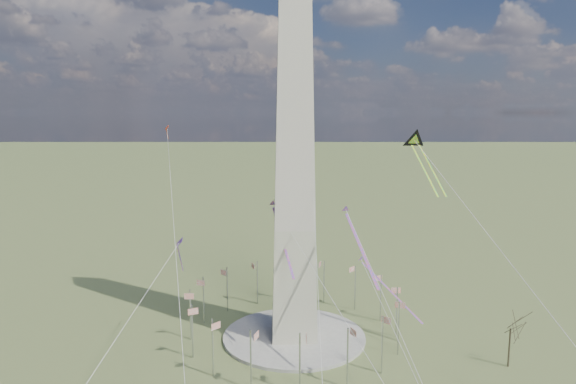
{
  "coord_description": "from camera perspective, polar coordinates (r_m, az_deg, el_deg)",
  "views": [
    {
      "loc": [
        -5.41,
        -122.73,
        56.5
      ],
      "look_at": [
        -1.56,
        0.0,
        37.49
      ],
      "focal_mm": 32.0,
      "sensor_mm": 36.0,
      "label": 1
    }
  ],
  "objects": [
    {
      "name": "ground",
      "position": [
        135.22,
        0.69,
        -15.9
      ],
      "size": [
        2000.0,
        2000.0,
        0.0
      ],
      "primitive_type": "plane",
      "color": "#465B2D",
      "rests_on": "ground"
    },
    {
      "name": "plaza",
      "position": [
        135.05,
        0.69,
        -15.74
      ],
      "size": [
        36.0,
        36.0,
        0.8
      ],
      "primitive_type": "cylinder",
      "color": "#A5A497",
      "rests_on": "ground"
    },
    {
      "name": "washington_monument",
      "position": [
        123.14,
        0.73,
        4.82
      ],
      "size": [
        15.56,
        15.56,
        100.0
      ],
      "color": "beige",
      "rests_on": "plaza"
    },
    {
      "name": "flagpole_ring",
      "position": [
        132.34,
        0.69,
        -13.04
      ],
      "size": [
        54.4,
        54.4,
        13.0
      ],
      "color": "#B7BBBE",
      "rests_on": "ground"
    },
    {
      "name": "tree_near",
      "position": [
        127.74,
        23.52,
        -13.46
      ],
      "size": [
        7.76,
        7.76,
        13.58
      ],
      "color": "#443B29",
      "rests_on": "ground"
    },
    {
      "name": "kite_delta_black",
      "position": [
        140.42,
        14.04,
        5.23
      ],
      "size": [
        7.4,
        19.15,
        15.67
      ],
      "rotation": [
        0.0,
        0.0,
        3.29
      ],
      "color": "black",
      "rests_on": "ground"
    },
    {
      "name": "kite_diamond_purple",
      "position": [
        126.03,
        -11.95,
        -5.92
      ],
      "size": [
        1.61,
        2.8,
        8.64
      ],
      "rotation": [
        0.0,
        0.0,
        2.87
      ],
      "color": "#441B7A",
      "rests_on": "ground"
    },
    {
      "name": "kite_streamer_left",
      "position": [
        111.88,
        7.61,
        -4.93
      ],
      "size": [
        5.32,
        19.46,
        13.5
      ],
      "rotation": [
        0.0,
        0.0,
        3.35
      ],
      "color": "#E95424",
      "rests_on": "ground"
    },
    {
      "name": "kite_streamer_mid",
      "position": [
        126.52,
        -0.95,
        -4.06
      ],
      "size": [
        6.01,
        21.15,
        14.71
      ],
      "rotation": [
        0.0,
        0.0,
        3.37
      ],
      "color": "#E95424",
      "rests_on": "ground"
    },
    {
      "name": "kite_streamer_right",
      "position": [
        135.48,
        10.41,
        -9.77
      ],
      "size": [
        14.18,
        14.96,
        13.35
      ],
      "rotation": [
        0.0,
        0.0,
        3.9
      ],
      "color": "#E95424",
      "rests_on": "ground"
    },
    {
      "name": "kite_small_red",
      "position": [
        157.07,
        -13.3,
        6.83
      ],
      "size": [
        1.36,
        1.55,
        4.21
      ],
      "rotation": [
        0.0,
        0.0,
        3.02
      ],
      "color": "red",
      "rests_on": "ground"
    },
    {
      "name": "kite_small_white",
      "position": [
        175.1,
        2.01,
        16.71
      ],
      "size": [
        1.44,
        2.09,
        4.38
      ],
      "rotation": [
        0.0,
        0.0,
        2.43
      ],
      "color": "white",
      "rests_on": "ground"
    }
  ]
}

